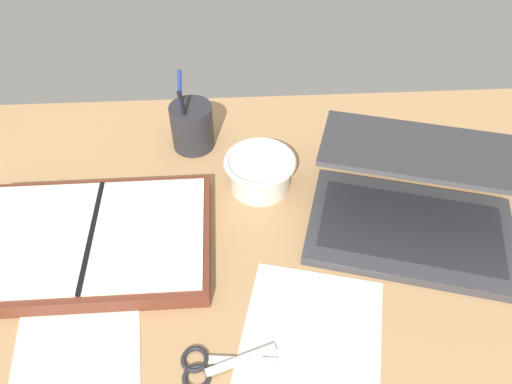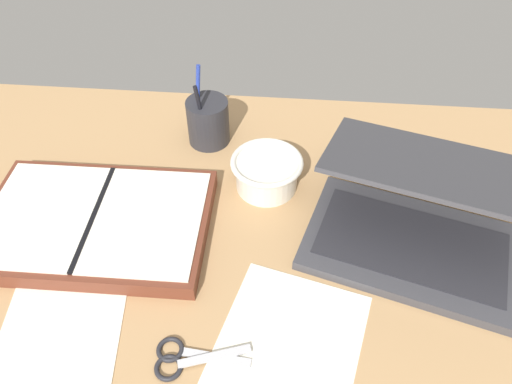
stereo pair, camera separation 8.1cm
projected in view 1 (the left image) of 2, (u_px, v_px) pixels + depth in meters
The scene contains 8 objects.
desk_top at pixel (245, 286), 78.18cm from camera, with size 140.00×100.00×2.00cm, color tan.
laptop at pixel (415, 202), 82.86cm from camera, with size 40.22×37.02×14.88cm.
bowl at pixel (260, 171), 90.18cm from camera, with size 13.09×13.09×6.38cm.
pen_cup at pixel (192, 126), 97.56cm from camera, with size 8.29×8.29×16.02cm.
planner at pixel (94, 240), 81.36cm from camera, with size 38.07×26.01×3.42cm.
scissors at pixel (207, 366), 67.49cm from camera, with size 13.41×6.53×0.80cm.
paper_sheet_front at pixel (308, 360), 68.43cm from camera, with size 19.50×29.43×0.16cm, color silver.
paper_sheet_beside_planner at pixel (78, 340), 70.49cm from camera, with size 17.24×25.94×0.16cm, color silver.
Camera 1 is at (-0.71, -44.55, 66.93)cm, focal length 35.00 mm.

